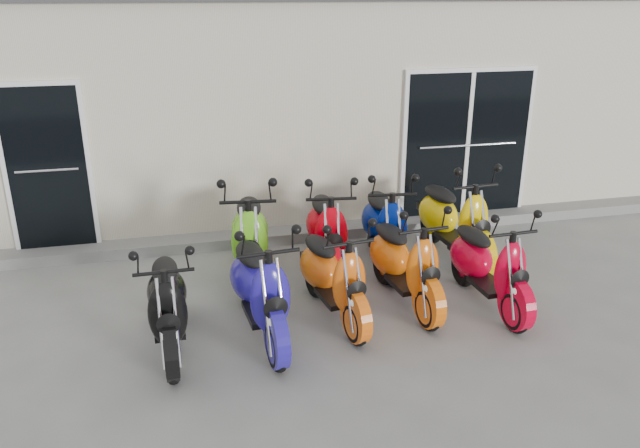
# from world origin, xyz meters

# --- Properties ---
(ground) EXTENTS (80.00, 80.00, 0.00)m
(ground) POSITION_xyz_m (0.00, 0.00, 0.00)
(ground) COLOR gray
(ground) RESTS_ON ground
(building) EXTENTS (14.00, 6.00, 3.20)m
(building) POSITION_xyz_m (0.00, 5.20, 1.60)
(building) COLOR beige
(building) RESTS_ON ground
(front_step) EXTENTS (14.00, 0.40, 0.15)m
(front_step) POSITION_xyz_m (0.00, 2.02, 0.07)
(front_step) COLOR gray
(front_step) RESTS_ON ground
(door_left) EXTENTS (1.07, 0.08, 2.22)m
(door_left) POSITION_xyz_m (-3.20, 2.17, 1.26)
(door_left) COLOR black
(door_left) RESTS_ON front_step
(door_right) EXTENTS (2.02, 0.08, 2.22)m
(door_right) POSITION_xyz_m (2.60, 2.17, 1.26)
(door_right) COLOR black
(door_right) RESTS_ON front_step
(scooter_front_black) EXTENTS (0.65, 1.70, 1.25)m
(scooter_front_black) POSITION_xyz_m (-1.79, -0.53, 0.62)
(scooter_front_black) COLOR black
(scooter_front_black) RESTS_ON ground
(scooter_front_blue) EXTENTS (0.83, 1.90, 1.36)m
(scooter_front_blue) POSITION_xyz_m (-0.88, -0.50, 0.68)
(scooter_front_blue) COLOR #251A9D
(scooter_front_blue) RESTS_ON ground
(scooter_front_orange_a) EXTENTS (0.87, 1.78, 1.26)m
(scooter_front_orange_a) POSITION_xyz_m (-0.07, -0.30, 0.63)
(scooter_front_orange_a) COLOR orange
(scooter_front_orange_a) RESTS_ON ground
(scooter_front_orange_b) EXTENTS (0.78, 1.80, 1.29)m
(scooter_front_orange_b) POSITION_xyz_m (0.78, -0.18, 0.65)
(scooter_front_orange_b) COLOR orange
(scooter_front_orange_b) RESTS_ON ground
(scooter_front_red) EXTENTS (0.70, 1.74, 1.27)m
(scooter_front_red) POSITION_xyz_m (1.67, -0.44, 0.63)
(scooter_front_red) COLOR red
(scooter_front_red) RESTS_ON ground
(scooter_back_green) EXTENTS (0.95, 2.03, 1.45)m
(scooter_back_green) POSITION_xyz_m (-0.81, 0.82, 0.72)
(scooter_back_green) COLOR #6CCE20
(scooter_back_green) RESTS_ON ground
(scooter_back_red) EXTENTS (0.90, 1.91, 1.36)m
(scooter_back_red) POSITION_xyz_m (0.15, 0.88, 0.68)
(scooter_back_red) COLOR red
(scooter_back_red) RESTS_ON ground
(scooter_back_blue) EXTENTS (0.91, 1.90, 1.35)m
(scooter_back_blue) POSITION_xyz_m (0.91, 0.89, 0.67)
(scooter_back_blue) COLOR navy
(scooter_back_blue) RESTS_ON ground
(scooter_back_yellow) EXTENTS (0.83, 1.95, 1.40)m
(scooter_back_yellow) POSITION_xyz_m (1.85, 0.85, 0.70)
(scooter_back_yellow) COLOR yellow
(scooter_back_yellow) RESTS_ON ground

